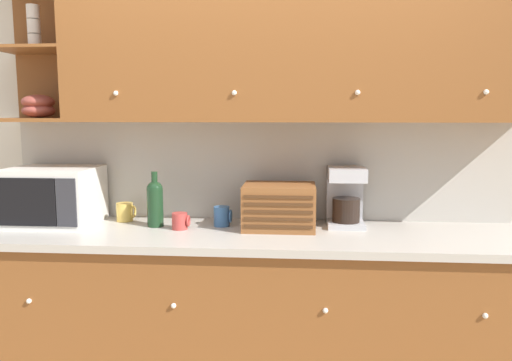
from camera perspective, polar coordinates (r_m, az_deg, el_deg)
The scene contains 11 objects.
wall_back at distance 2.97m, azimuth 0.41°, elevation 2.44°, with size 5.30×0.06×2.60m.
counter_unit at distance 2.82m, azimuth -0.17°, elevation -15.21°, with size 2.92×0.69×0.95m.
backsplash_panel at distance 2.94m, azimuth 0.36°, elevation 1.14°, with size 2.90×0.01×0.58m.
upper_cabinets at distance 2.76m, azimuth 3.76°, elevation 15.29°, with size 2.90×0.37×0.83m.
microwave at distance 3.04m, azimuth -22.20°, elevation -1.65°, with size 0.48×0.41×0.32m.
mug at distance 3.01m, azimuth -14.72°, elevation -3.50°, with size 0.11×0.09×0.11m.
wine_bottle at distance 2.81m, azimuth -11.46°, elevation -2.36°, with size 0.09×0.09×0.31m.
mug_blue_second at distance 2.74m, azimuth -8.65°, elevation -4.61°, with size 0.10×0.08×0.09m.
mug_patterned_third at distance 2.79m, azimuth -3.88°, elevation -4.10°, with size 0.10×0.09×0.11m.
bread_box at distance 2.72m, azimuth 2.67°, elevation -2.98°, with size 0.39×0.30×0.24m.
coffee_maker at distance 2.82m, azimuth 10.21°, elevation -1.78°, with size 0.20×0.23×0.33m.
Camera 1 is at (0.22, -2.92, 1.57)m, focal length 35.00 mm.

